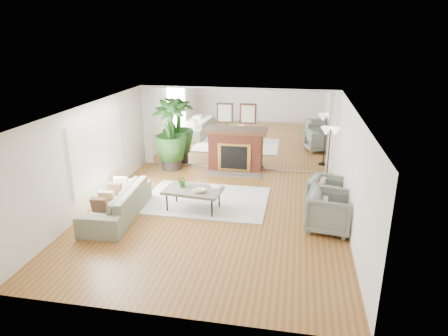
% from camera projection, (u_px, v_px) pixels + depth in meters
% --- Properties ---
extents(ground, '(7.00, 7.00, 0.00)m').
position_uv_depth(ground, '(213.00, 216.00, 9.29)').
color(ground, brown).
rests_on(ground, ground).
extents(wall_left, '(0.02, 7.00, 2.50)m').
position_uv_depth(wall_left, '(89.00, 158.00, 9.39)').
color(wall_left, silver).
rests_on(wall_left, ground).
extents(wall_right, '(0.02, 7.00, 2.50)m').
position_uv_depth(wall_right, '(352.00, 174.00, 8.37)').
color(wall_right, silver).
rests_on(wall_right, ground).
extents(wall_back, '(6.00, 0.02, 2.50)m').
position_uv_depth(wall_back, '(236.00, 129.00, 12.13)').
color(wall_back, silver).
rests_on(wall_back, ground).
extents(mirror_panel, '(5.40, 0.04, 2.40)m').
position_uv_depth(mirror_panel, '(236.00, 129.00, 12.11)').
color(mirror_panel, silver).
rests_on(mirror_panel, wall_back).
extents(window_panel, '(0.04, 2.40, 1.50)m').
position_uv_depth(window_panel, '(97.00, 149.00, 9.73)').
color(window_panel, '#B2E09E').
rests_on(window_panel, wall_left).
extents(fireplace, '(1.85, 0.83, 2.05)m').
position_uv_depth(fireplace, '(235.00, 150.00, 12.10)').
color(fireplace, brown).
rests_on(fireplace, ground).
extents(area_rug, '(3.10, 2.23, 0.03)m').
position_uv_depth(area_rug, '(206.00, 200.00, 10.13)').
color(area_rug, silver).
rests_on(area_rug, ground).
extents(coffee_table, '(1.42, 0.92, 0.54)m').
position_uv_depth(coffee_table, '(193.00, 191.00, 9.45)').
color(coffee_table, '#6B5F54').
rests_on(coffee_table, ground).
extents(sofa, '(1.08, 2.45, 0.70)m').
position_uv_depth(sofa, '(117.00, 202.00, 9.18)').
color(sofa, slate).
rests_on(sofa, ground).
extents(armchair_back, '(1.02, 1.01, 0.75)m').
position_uv_depth(armchair_back, '(327.00, 193.00, 9.65)').
color(armchair_back, slate).
rests_on(armchair_back, ground).
extents(armchair_front, '(1.08, 1.06, 0.86)m').
position_uv_depth(armchair_front, '(330.00, 211.00, 8.52)').
color(armchair_front, slate).
rests_on(armchair_front, ground).
extents(side_table, '(0.56, 0.56, 0.51)m').
position_uv_depth(side_table, '(110.00, 203.00, 8.92)').
color(side_table, olive).
rests_on(side_table, ground).
extents(potted_ficus, '(1.13, 1.13, 2.16)m').
position_uv_depth(potted_ficus, '(170.00, 133.00, 12.10)').
color(potted_ficus, black).
rests_on(potted_ficus, ground).
extents(floor_lamp, '(0.53, 0.30, 1.64)m').
position_uv_depth(floor_lamp, '(330.00, 136.00, 10.74)').
color(floor_lamp, black).
rests_on(floor_lamp, ground).
extents(tabletop_plant, '(0.30, 0.27, 0.28)m').
position_uv_depth(tabletop_plant, '(182.00, 181.00, 9.54)').
color(tabletop_plant, '#2E6726').
rests_on(tabletop_plant, coffee_table).
extents(fruit_bowl, '(0.34, 0.34, 0.07)m').
position_uv_depth(fruit_bowl, '(199.00, 191.00, 9.26)').
color(fruit_bowl, olive).
rests_on(fruit_bowl, coffee_table).
extents(book, '(0.29, 0.32, 0.02)m').
position_uv_depth(book, '(212.00, 187.00, 9.52)').
color(book, olive).
rests_on(book, coffee_table).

